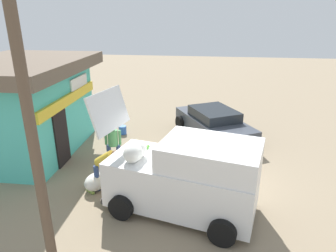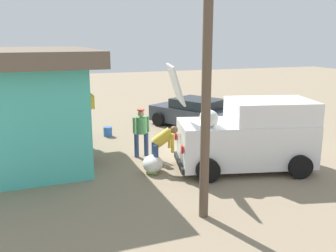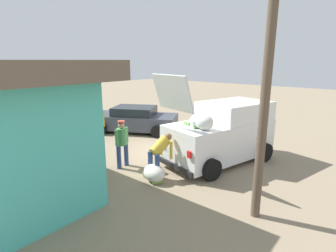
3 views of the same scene
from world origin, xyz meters
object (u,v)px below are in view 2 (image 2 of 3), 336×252
Objects in this scene: storefront_bar at (24,104)px; customer_bending at (162,143)px; unloaded_banana_pile at (153,164)px; paint_bucket at (108,132)px; parked_sedan at (197,114)px; vendor_standing at (141,130)px; delivery_van at (249,135)px.

storefront_bar reaches higher than customer_bending.
unloaded_banana_pile is 4.51m from paint_bucket.
unloaded_banana_pile is at bearing 143.10° from parked_sedan.
vendor_standing is 4.32× the size of paint_bucket.
delivery_van is at bearing -129.73° from vendor_standing.
parked_sedan is 4.66m from vendor_standing.
delivery_van is at bearing -107.00° from customer_bending.
vendor_standing is (-3.14, 3.42, 0.30)m from parked_sedan.
storefront_bar is 6.19× the size of unloaded_banana_pile.
parked_sedan is at bearing -70.88° from storefront_bar.
parked_sedan is 12.20× the size of paint_bucket.
storefront_bar is 4.40m from unloaded_banana_pile.
unloaded_banana_pile reaches higher than paint_bucket.
paint_bucket is at bearing 10.56° from vendor_standing.
parked_sedan is 4.82× the size of unloaded_banana_pile.
vendor_standing reaches higher than paint_bucket.
delivery_van is 4.80× the size of unloaded_banana_pile.
parked_sedan is 2.82× the size of vendor_standing.
parked_sedan is at bearing -47.41° from vendor_standing.
paint_bucket is (4.42, 0.77, -0.64)m from customer_bending.
parked_sedan reaches higher than paint_bucket.
delivery_van is 3.37× the size of customer_bending.
customer_bending is (0.75, 2.45, -0.21)m from delivery_van.
storefront_bar is 4.04m from paint_bucket.
delivery_van is at bearing -115.62° from storefront_bar.
customer_bending reaches higher than unloaded_banana_pile.
customer_bending is at bearing -120.71° from storefront_bar.
delivery_van reaches higher than parked_sedan.
customer_bending is (-1.47, -0.22, -0.08)m from vendor_standing.
paint_bucket is (5.16, 3.22, -0.85)m from delivery_van.
vendor_standing is (2.21, 2.67, -0.13)m from delivery_van.
delivery_van is (-2.96, -6.17, -0.81)m from storefront_bar.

